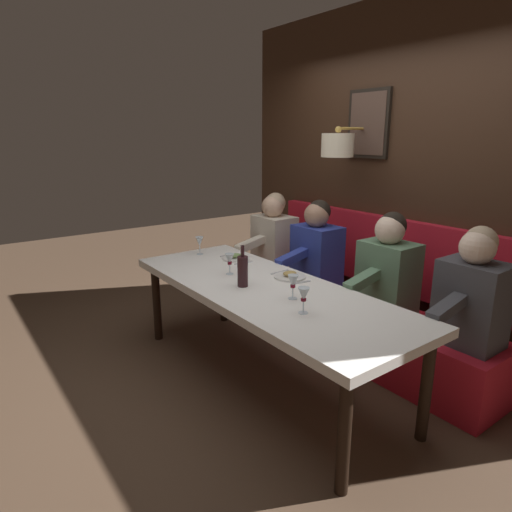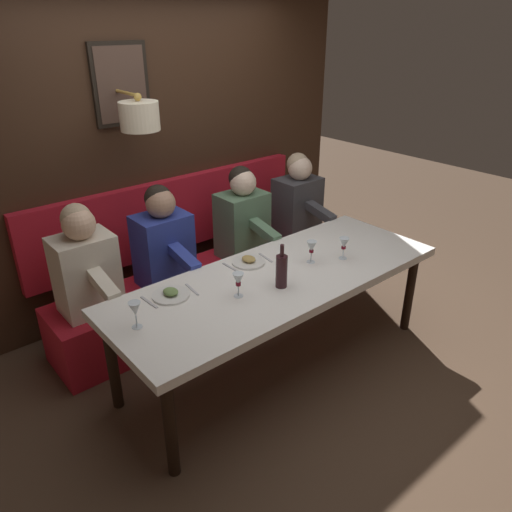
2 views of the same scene
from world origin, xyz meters
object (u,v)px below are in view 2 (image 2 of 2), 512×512
at_px(diner_nearest, 298,199).
at_px(wine_glass_2, 344,244).
at_px(wine_glass_0, 238,280).
at_px(dining_table, 279,283).
at_px(diner_near, 243,216).
at_px(wine_bottle, 282,271).
at_px(diner_far, 85,263).
at_px(wine_glass_3, 135,310).
at_px(wine_glass_1, 311,247).
at_px(diner_middle, 163,240).

bearing_deg(diner_nearest, wine_glass_2, 152.50).
bearing_deg(wine_glass_0, dining_table, -84.11).
xyz_separation_m(diner_near, wine_bottle, (-1.00, 0.48, 0.04)).
bearing_deg(diner_nearest, wine_glass_0, 122.73).
bearing_deg(diner_far, wine_glass_3, 176.83).
relative_size(diner_near, wine_glass_2, 4.82).
height_order(diner_far, wine_glass_1, diner_far).
bearing_deg(dining_table, diner_nearest, -49.86).
relative_size(wine_glass_0, wine_glass_2, 1.00).
height_order(wine_glass_1, wine_glass_3, same).
bearing_deg(dining_table, diner_near, -23.73).
relative_size(diner_nearest, wine_glass_2, 4.82).
relative_size(dining_table, wine_bottle, 8.08).
relative_size(diner_middle, wine_glass_3, 4.82).
height_order(diner_nearest, diner_middle, same).
relative_size(dining_table, wine_glass_1, 14.78).
bearing_deg(diner_near, wine_bottle, 154.27).
xyz_separation_m(diner_far, wine_glass_3, (-0.82, 0.05, 0.04)).
xyz_separation_m(dining_table, wine_glass_3, (0.06, 1.04, 0.18)).
xyz_separation_m(diner_middle, wine_glass_2, (-0.99, -0.91, 0.04)).
relative_size(dining_table, wine_glass_0, 14.78).
bearing_deg(wine_glass_3, diner_nearest, -68.61).
xyz_separation_m(diner_near, wine_glass_0, (-0.92, 0.78, 0.04)).
distance_m(diner_nearest, diner_middle, 1.43).
bearing_deg(wine_glass_0, wine_glass_3, 80.91).
xyz_separation_m(diner_middle, wine_glass_3, (-0.82, 0.66, 0.04)).
bearing_deg(diner_near, wine_glass_2, -171.83).
height_order(dining_table, diner_nearest, diner_nearest).
xyz_separation_m(diner_middle, diner_far, (0.00, 0.61, 0.00)).
distance_m(dining_table, wine_glass_0, 0.43).
height_order(dining_table, wine_glass_0, wine_glass_0).
bearing_deg(diner_near, wine_glass_0, 139.91).
xyz_separation_m(diner_nearest, wine_glass_1, (-0.88, 0.74, 0.04)).
bearing_deg(diner_nearest, wine_bottle, 131.29).
bearing_deg(dining_table, wine_glass_2, -101.66).
distance_m(diner_far, wine_glass_2, 1.82).
distance_m(diner_nearest, wine_glass_2, 1.12).
relative_size(diner_middle, wine_glass_2, 4.82).
bearing_deg(diner_middle, diner_nearest, -90.00).
distance_m(diner_far, wine_glass_1, 1.57).
bearing_deg(wine_glass_1, diner_middle, 38.22).
bearing_deg(wine_glass_2, diner_near, 8.17).
relative_size(wine_glass_0, wine_bottle, 0.55).
bearing_deg(wine_bottle, diner_far, 41.92).
bearing_deg(wine_glass_2, wine_bottle, 91.05).
xyz_separation_m(wine_glass_2, wine_bottle, (-0.01, 0.63, 0.00)).
height_order(wine_glass_0, wine_glass_1, same).
bearing_deg(diner_nearest, wine_glass_3, 111.39).
xyz_separation_m(diner_far, wine_glass_0, (-0.92, -0.61, 0.04)).
xyz_separation_m(diner_nearest, diner_near, (0.00, 0.66, 0.00)).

